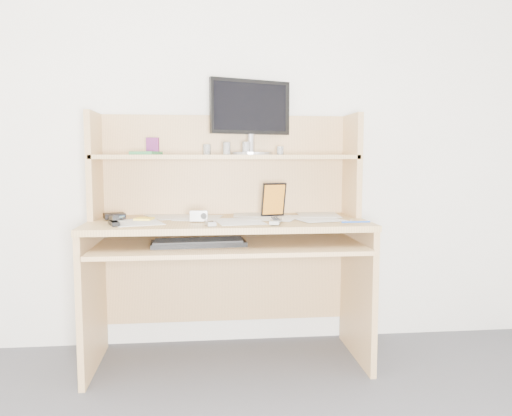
{
  "coord_description": "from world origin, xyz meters",
  "views": [
    {
      "loc": [
        -0.12,
        -1.04,
        1.07
      ],
      "look_at": [
        0.14,
        1.43,
        0.81
      ],
      "focal_mm": 35.0,
      "sensor_mm": 36.0,
      "label": 1
    }
  ],
  "objects": [
    {
      "name": "blue_pen",
      "position": [
        0.6,
        1.26,
        0.76
      ],
      "size": [
        0.14,
        0.01,
        0.01
      ],
      "primitive_type": "cylinder",
      "rotation": [
        1.57,
        0.0,
        1.6
      ],
      "color": "blue",
      "rests_on": "paper_clutter"
    },
    {
      "name": "sticky_note_pad",
      "position": [
        -0.43,
        1.52,
        0.76
      ],
      "size": [
        0.1,
        0.1,
        0.01
      ],
      "primitive_type": "cube",
      "rotation": [
        0.0,
        0.0,
        -0.21
      ],
      "color": "#F3FF43",
      "rests_on": "desk"
    },
    {
      "name": "desk",
      "position": [
        0.0,
        1.56,
        0.69
      ],
      "size": [
        1.4,
        0.7,
        1.3
      ],
      "color": "tan",
      "rests_on": "floor"
    },
    {
      "name": "chip_stack_a",
      "position": [
        -0.1,
        1.68,
        1.11
      ],
      "size": [
        0.05,
        0.05,
        0.06
      ],
      "primitive_type": "cylinder",
      "rotation": [
        0.0,
        0.0,
        0.4
      ],
      "color": "black",
      "rests_on": "desk"
    },
    {
      "name": "card_box",
      "position": [
        -0.39,
        1.65,
        1.13
      ],
      "size": [
        0.07,
        0.03,
        0.09
      ],
      "primitive_type": "cube",
      "rotation": [
        0.0,
        0.0,
        -0.22
      ],
      "color": "#A31D15",
      "rests_on": "desk"
    },
    {
      "name": "paper_clutter",
      "position": [
        0.0,
        1.48,
        0.75
      ],
      "size": [
        1.32,
        0.54,
        0.01
      ],
      "primitive_type": "cube",
      "color": "white",
      "rests_on": "desk"
    },
    {
      "name": "digital_camera",
      "position": [
        -0.15,
        1.4,
        0.78
      ],
      "size": [
        0.09,
        0.04,
        0.05
      ],
      "primitive_type": "cube",
      "rotation": [
        0.0,
        0.0,
        -0.09
      ],
      "color": "#B2B1B4",
      "rests_on": "paper_clutter"
    },
    {
      "name": "tv_remote",
      "position": [
        0.22,
        1.3,
        0.76
      ],
      "size": [
        0.08,
        0.17,
        0.02
      ],
      "primitive_type": "cube",
      "rotation": [
        0.0,
        0.0,
        -0.24
      ],
      "color": "gray",
      "rests_on": "paper_clutter"
    },
    {
      "name": "wallet",
      "position": [
        -0.58,
        1.56,
        0.77
      ],
      "size": [
        0.12,
        0.11,
        0.03
      ],
      "primitive_type": "cube",
      "rotation": [
        0.0,
        0.0,
        0.33
      ],
      "color": "black",
      "rests_on": "paper_clutter"
    },
    {
      "name": "stapler",
      "position": [
        -0.55,
        1.34,
        0.78
      ],
      "size": [
        0.08,
        0.14,
        0.04
      ],
      "primitive_type": "cube",
      "rotation": [
        0.0,
        0.0,
        0.33
      ],
      "color": "black",
      "rests_on": "paper_clutter"
    },
    {
      "name": "shelf_book",
      "position": [
        -0.42,
        1.61,
        1.09
      ],
      "size": [
        0.16,
        0.19,
        0.02
      ],
      "primitive_type": "cube",
      "rotation": [
        0.0,
        0.0,
        -0.25
      ],
      "color": "#327D48",
      "rests_on": "desk"
    },
    {
      "name": "flip_phone",
      "position": [
        -0.09,
        1.27,
        0.77
      ],
      "size": [
        0.05,
        0.08,
        0.02
      ],
      "primitive_type": "cube",
      "rotation": [
        0.0,
        0.0,
        0.2
      ],
      "color": "#A5A4A7",
      "rests_on": "paper_clutter"
    },
    {
      "name": "chip_stack_c",
      "position": [
        0.28,
        1.59,
        1.1
      ],
      "size": [
        0.05,
        0.05,
        0.04
      ],
      "primitive_type": "cylinder",
      "rotation": [
        0.0,
        0.0,
        0.32
      ],
      "color": "black",
      "rests_on": "desk"
    },
    {
      "name": "game_case",
      "position": [
        0.24,
        1.56,
        0.85
      ],
      "size": [
        0.13,
        0.04,
        0.18
      ],
      "primitive_type": "cube",
      "rotation": [
        0.0,
        0.0,
        0.25
      ],
      "color": "black",
      "rests_on": "paper_clutter"
    },
    {
      "name": "monitor",
      "position": [
        0.14,
        1.68,
        1.3
      ],
      "size": [
        0.45,
        0.24,
        0.4
      ],
      "rotation": [
        0.0,
        0.0,
        0.35
      ],
      "color": "#AFAFB4",
      "rests_on": "desk"
    },
    {
      "name": "keyboard",
      "position": [
        -0.15,
        1.31,
        0.66
      ],
      "size": [
        0.46,
        0.19,
        0.03
      ],
      "rotation": [
        0.0,
        0.0,
        0.08
      ],
      "color": "black",
      "rests_on": "desk"
    },
    {
      "name": "chip_stack_b",
      "position": [
        0.1,
        1.61,
        1.12
      ],
      "size": [
        0.05,
        0.05,
        0.07
      ],
      "primitive_type": "cylinder",
      "rotation": [
        0.0,
        0.0,
        -0.2
      ],
      "color": "white",
      "rests_on": "desk"
    },
    {
      "name": "chip_stack_d",
      "position": [
        0.0,
        1.6,
        1.11
      ],
      "size": [
        0.04,
        0.04,
        0.07
      ],
      "primitive_type": "cylinder",
      "rotation": [
        0.0,
        0.0,
        -0.12
      ],
      "color": "white",
      "rests_on": "desk"
    },
    {
      "name": "back_wall",
      "position": [
        0.0,
        1.8,
        1.25
      ],
      "size": [
        3.6,
        0.04,
        2.5
      ],
      "primitive_type": "cube",
      "color": "white",
      "rests_on": "floor"
    }
  ]
}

